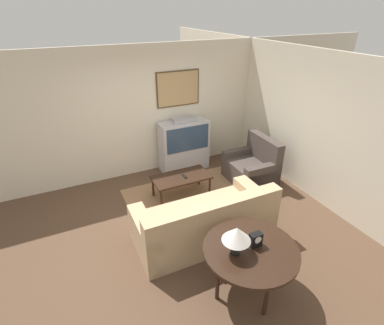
{
  "coord_description": "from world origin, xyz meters",
  "views": [
    {
      "loc": [
        -1.61,
        -3.7,
        3.34
      ],
      "look_at": [
        0.5,
        0.71,
        0.75
      ],
      "focal_mm": 28.0,
      "sensor_mm": 36.0,
      "label": 1
    }
  ],
  "objects_px": {
    "coffee_table": "(181,178)",
    "console_table": "(251,253)",
    "couch": "(205,223)",
    "tv": "(184,145)",
    "table_lamp": "(237,234)",
    "armchair": "(252,168)",
    "mantel_clock": "(256,240)"
  },
  "relations": [
    {
      "from": "tv",
      "to": "table_lamp",
      "type": "height_order",
      "value": "tv"
    },
    {
      "from": "armchair",
      "to": "mantel_clock",
      "type": "bearing_deg",
      "value": -34.74
    },
    {
      "from": "tv",
      "to": "console_table",
      "type": "xyz_separation_m",
      "value": [
        -0.63,
        -3.4,
        0.09
      ]
    },
    {
      "from": "tv",
      "to": "mantel_clock",
      "type": "bearing_deg",
      "value": -99.42
    },
    {
      "from": "armchair",
      "to": "console_table",
      "type": "distance_m",
      "value": 2.86
    },
    {
      "from": "mantel_clock",
      "to": "armchair",
      "type": "bearing_deg",
      "value": 54.29
    },
    {
      "from": "couch",
      "to": "coffee_table",
      "type": "distance_m",
      "value": 1.28
    },
    {
      "from": "armchair",
      "to": "coffee_table",
      "type": "bearing_deg",
      "value": -92.69
    },
    {
      "from": "couch",
      "to": "armchair",
      "type": "relative_size",
      "value": 2.13
    },
    {
      "from": "console_table",
      "to": "table_lamp",
      "type": "height_order",
      "value": "table_lamp"
    },
    {
      "from": "tv",
      "to": "mantel_clock",
      "type": "distance_m",
      "value": 3.43
    },
    {
      "from": "couch",
      "to": "coffee_table",
      "type": "xyz_separation_m",
      "value": [
        0.15,
        1.26,
        0.08
      ]
    },
    {
      "from": "couch",
      "to": "table_lamp",
      "type": "bearing_deg",
      "value": 80.79
    },
    {
      "from": "couch",
      "to": "console_table",
      "type": "bearing_deg",
      "value": 91.77
    },
    {
      "from": "console_table",
      "to": "coffee_table",
      "type": "bearing_deg",
      "value": 87.14
    },
    {
      "from": "table_lamp",
      "to": "tv",
      "type": "bearing_deg",
      "value": 75.94
    },
    {
      "from": "tv",
      "to": "console_table",
      "type": "relative_size",
      "value": 1.04
    },
    {
      "from": "console_table",
      "to": "mantel_clock",
      "type": "height_order",
      "value": "mantel_clock"
    },
    {
      "from": "armchair",
      "to": "coffee_table",
      "type": "xyz_separation_m",
      "value": [
        -1.57,
        0.1,
        0.09
      ]
    },
    {
      "from": "console_table",
      "to": "table_lamp",
      "type": "bearing_deg",
      "value": 172.49
    },
    {
      "from": "tv",
      "to": "coffee_table",
      "type": "relative_size",
      "value": 1.11
    },
    {
      "from": "mantel_clock",
      "to": "couch",
      "type": "bearing_deg",
      "value": 95.43
    },
    {
      "from": "tv",
      "to": "table_lamp",
      "type": "distance_m",
      "value": 3.5
    },
    {
      "from": "coffee_table",
      "to": "console_table",
      "type": "height_order",
      "value": "console_table"
    },
    {
      "from": "tv",
      "to": "coffee_table",
      "type": "bearing_deg",
      "value": -116.81
    },
    {
      "from": "coffee_table",
      "to": "mantel_clock",
      "type": "relative_size",
      "value": 5.94
    },
    {
      "from": "table_lamp",
      "to": "armchair",
      "type": "bearing_deg",
      "value": 49.79
    },
    {
      "from": "mantel_clock",
      "to": "coffee_table",
      "type": "bearing_deg",
      "value": 88.89
    },
    {
      "from": "console_table",
      "to": "table_lamp",
      "type": "distance_m",
      "value": 0.41
    },
    {
      "from": "console_table",
      "to": "tv",
      "type": "bearing_deg",
      "value": 79.45
    },
    {
      "from": "armchair",
      "to": "console_table",
      "type": "xyz_separation_m",
      "value": [
        -1.69,
        -2.28,
        0.36
      ]
    },
    {
      "from": "console_table",
      "to": "table_lamp",
      "type": "xyz_separation_m",
      "value": [
        -0.21,
        0.03,
        0.35
      ]
    }
  ]
}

